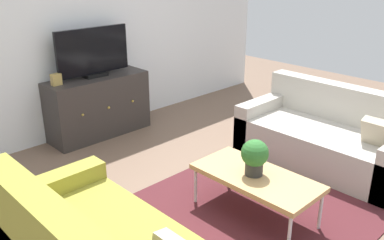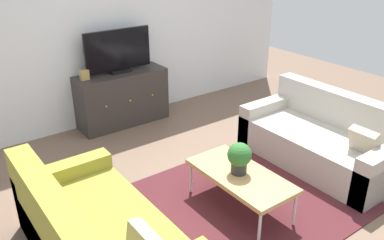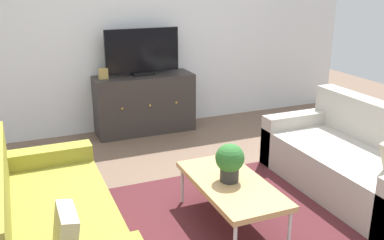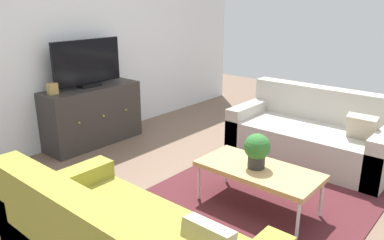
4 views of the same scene
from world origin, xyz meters
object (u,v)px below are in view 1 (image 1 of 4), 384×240
Objects in this scene: potted_plant at (255,156)px; flat_screen_tv at (93,53)px; mantel_clock at (56,80)px; couch_right_side at (329,138)px; coffee_table at (256,178)px; tv_console at (99,106)px.

potted_plant is 2.51m from flat_screen_tv.
flat_screen_tv is 0.56m from mantel_clock.
couch_right_side is 2.87m from flat_screen_tv.
mantel_clock is (-0.48, 2.47, 0.45)m from coffee_table.
couch_right_side is at bearing -51.46° from mantel_clock.
coffee_table is 0.20m from potted_plant.
potted_plant is 0.25× the size of tv_console.
couch_right_side reaches higher than tv_console.
potted_plant is at bearing -79.11° from mantel_clock.
tv_console is at bearing -0.01° from mantel_clock.
couch_right_side is at bearing 2.96° from potted_plant.
flat_screen_tv is (-0.00, 0.02, 0.67)m from tv_console.
couch_right_side is 5.74× the size of potted_plant.
flat_screen_tv reaches higher than mantel_clock.
flat_screen_tv is at bearing 2.25° from mantel_clock.
couch_right_side is at bearing -60.02° from flat_screen_tv.
flat_screen_tv is (-1.38, 2.39, 0.77)m from couch_right_side.
mantel_clock is (-1.89, 2.37, 0.55)m from couch_right_side.
potted_plant is at bearing -90.90° from flat_screen_tv.
coffee_table is 0.85× the size of tv_console.
coffee_table is 2.58m from flat_screen_tv.
coffee_table is 2.47m from tv_console.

